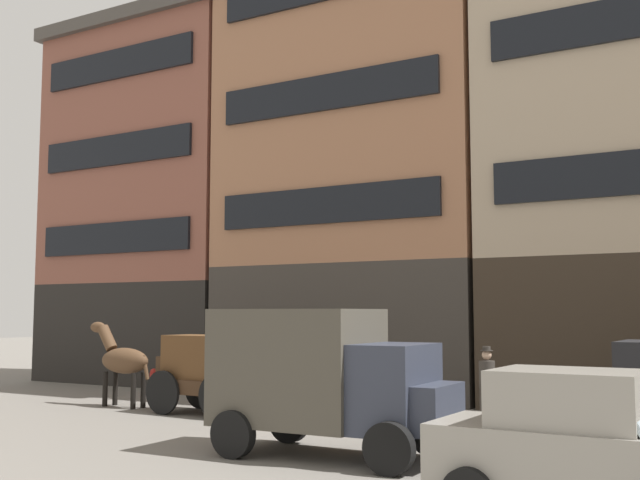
{
  "coord_description": "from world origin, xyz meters",
  "views": [
    {
      "loc": [
        7.87,
        -12.6,
        2.55
      ],
      "look_at": [
        -0.67,
        1.99,
        4.15
      ],
      "focal_mm": 43.21,
      "sensor_mm": 36.0,
      "label": 1
    }
  ],
  "objects_px": {
    "cargo_wagon": "(207,368)",
    "delivery_truck_near": "(325,376)",
    "pedestrian_officer": "(487,383)",
    "sedan_light": "(580,444)",
    "fire_hydrant_curbside": "(154,382)",
    "draft_horse": "(122,360)"
  },
  "relations": [
    {
      "from": "delivery_truck_near",
      "to": "sedan_light",
      "type": "distance_m",
      "value": 5.27
    },
    {
      "from": "fire_hydrant_curbside",
      "to": "pedestrian_officer",
      "type": "bearing_deg",
      "value": -5.92
    },
    {
      "from": "draft_horse",
      "to": "sedan_light",
      "type": "height_order",
      "value": "draft_horse"
    },
    {
      "from": "cargo_wagon",
      "to": "pedestrian_officer",
      "type": "height_order",
      "value": "cargo_wagon"
    },
    {
      "from": "draft_horse",
      "to": "pedestrian_officer",
      "type": "xyz_separation_m",
      "value": [
        9.8,
        1.47,
        -0.29
      ]
    },
    {
      "from": "delivery_truck_near",
      "to": "pedestrian_officer",
      "type": "height_order",
      "value": "delivery_truck_near"
    },
    {
      "from": "sedan_light",
      "to": "fire_hydrant_curbside",
      "type": "bearing_deg",
      "value": 150.77
    },
    {
      "from": "cargo_wagon",
      "to": "pedestrian_officer",
      "type": "relative_size",
      "value": 1.66
    },
    {
      "from": "delivery_truck_near",
      "to": "sedan_light",
      "type": "xyz_separation_m",
      "value": [
        4.85,
        -2.02,
        -0.51
      ]
    },
    {
      "from": "draft_horse",
      "to": "fire_hydrant_curbside",
      "type": "distance_m",
      "value": 3.01
    },
    {
      "from": "delivery_truck_near",
      "to": "fire_hydrant_curbside",
      "type": "height_order",
      "value": "delivery_truck_near"
    },
    {
      "from": "sedan_light",
      "to": "pedestrian_officer",
      "type": "relative_size",
      "value": 2.08
    },
    {
      "from": "cargo_wagon",
      "to": "fire_hydrant_curbside",
      "type": "height_order",
      "value": "cargo_wagon"
    },
    {
      "from": "delivery_truck_near",
      "to": "pedestrian_officer",
      "type": "bearing_deg",
      "value": 74.58
    },
    {
      "from": "sedan_light",
      "to": "delivery_truck_near",
      "type": "bearing_deg",
      "value": 157.4
    },
    {
      "from": "cargo_wagon",
      "to": "sedan_light",
      "type": "distance_m",
      "value": 11.7
    },
    {
      "from": "pedestrian_officer",
      "to": "sedan_light",
      "type": "bearing_deg",
      "value": -63.5
    },
    {
      "from": "sedan_light",
      "to": "fire_hydrant_curbside",
      "type": "height_order",
      "value": "sedan_light"
    },
    {
      "from": "delivery_truck_near",
      "to": "fire_hydrant_curbside",
      "type": "distance_m",
      "value": 11.48
    },
    {
      "from": "delivery_truck_near",
      "to": "fire_hydrant_curbside",
      "type": "relative_size",
      "value": 5.28
    },
    {
      "from": "cargo_wagon",
      "to": "delivery_truck_near",
      "type": "height_order",
      "value": "delivery_truck_near"
    },
    {
      "from": "sedan_light",
      "to": "pedestrian_officer",
      "type": "distance_m",
      "value": 7.79
    }
  ]
}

